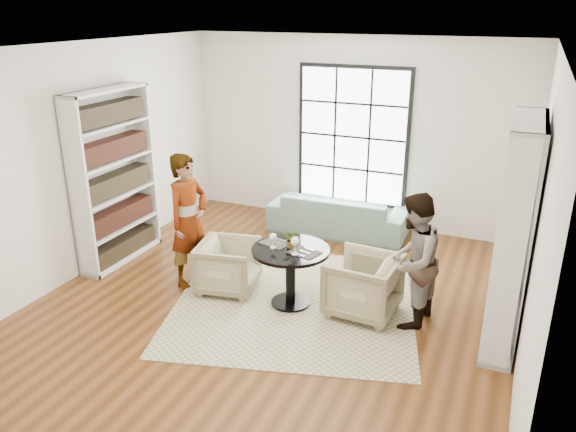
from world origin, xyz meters
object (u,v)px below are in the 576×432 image
at_px(armchair_left, 228,266).
at_px(flower_centerpiece, 292,239).
at_px(person_right, 413,261).
at_px(armchair_right, 363,285).
at_px(wine_glass_left, 273,238).
at_px(wine_glass_right, 295,242).
at_px(sofa, 338,213).
at_px(pedestal_table, 291,264).
at_px(person_left, 189,220).

height_order(armchair_left, flower_centerpiece, flower_centerpiece).
bearing_deg(person_right, armchair_right, -82.36).
xyz_separation_m(wine_glass_left, flower_centerpiece, (0.20, 0.10, -0.03)).
height_order(person_right, wine_glass_right, person_right).
bearing_deg(armchair_left, armchair_right, -96.91).
bearing_deg(wine_glass_right, armchair_left, 170.70).
relative_size(armchair_right, person_right, 0.51).
bearing_deg(flower_centerpiece, sofa, 95.01).
relative_size(pedestal_table, wine_glass_left, 4.99).
distance_m(armchair_left, armchair_right, 1.72).
relative_size(armchair_right, flower_centerpiece, 3.69).
xyz_separation_m(person_right, wine_glass_left, (-1.60, -0.22, 0.10)).
distance_m(armchair_left, person_left, 0.77).
relative_size(wine_glass_left, flower_centerpiece, 0.86).
height_order(pedestal_table, person_left, person_left).
height_order(armchair_right, wine_glass_left, wine_glass_left).
relative_size(person_left, wine_glass_left, 9.33).
relative_size(sofa, armchair_left, 2.98).
distance_m(sofa, person_left, 2.74).
bearing_deg(person_left, wine_glass_left, -84.59).
height_order(sofa, flower_centerpiece, flower_centerpiece).
bearing_deg(armchair_left, wine_glass_right, -110.12).
xyz_separation_m(armchair_right, person_left, (-2.26, -0.12, 0.50)).
relative_size(sofa, person_right, 1.39).
bearing_deg(wine_glass_right, person_right, 12.09).
distance_m(person_left, wine_glass_left, 1.22).
relative_size(sofa, wine_glass_right, 10.04).
relative_size(person_right, wine_glass_right, 7.20).
height_order(armchair_left, wine_glass_left, wine_glass_left).
bearing_deg(wine_glass_right, sofa, 96.98).
relative_size(armchair_right, person_left, 0.46).
xyz_separation_m(pedestal_table, person_left, (-1.42, 0.04, 0.33)).
xyz_separation_m(wine_glass_right, flower_centerpiece, (-0.10, 0.16, -0.05)).
xyz_separation_m(wine_glass_left, wine_glass_right, (0.30, -0.06, 0.02)).
bearing_deg(wine_glass_left, armchair_right, 11.65).
bearing_deg(armchair_left, wine_glass_left, -109.19).
bearing_deg(person_right, person_left, -79.97).
bearing_deg(person_left, armchair_left, -79.98).
bearing_deg(flower_centerpiece, wine_glass_right, -57.05).
xyz_separation_m(armchair_right, person_right, (0.55, 0.00, 0.41)).
distance_m(pedestal_table, armchair_left, 0.89).
xyz_separation_m(pedestal_table, flower_centerpiece, (0.00, 0.03, 0.31)).
height_order(sofa, armchair_right, armchair_right).
bearing_deg(wine_glass_right, pedestal_table, 130.46).
relative_size(pedestal_table, flower_centerpiece, 4.31).
bearing_deg(flower_centerpiece, pedestal_table, -95.34).
bearing_deg(pedestal_table, armchair_left, 177.69).
height_order(sofa, person_right, person_right).
distance_m(sofa, wine_glass_right, 2.64).
bearing_deg(sofa, person_right, 123.82).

